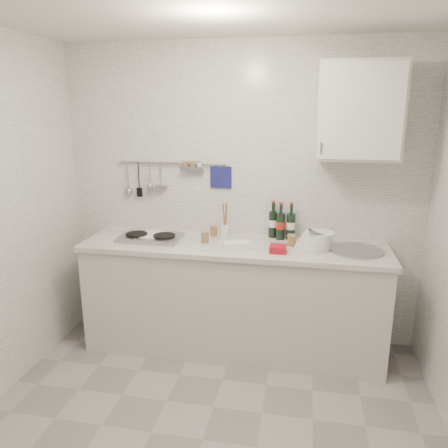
% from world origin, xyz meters
% --- Properties ---
extents(floor, '(3.00, 3.00, 0.00)m').
position_xyz_m(floor, '(0.00, 0.00, 0.00)').
color(floor, slate).
rests_on(floor, ground).
extents(back_wall, '(3.00, 0.02, 2.50)m').
position_xyz_m(back_wall, '(0.00, 1.40, 1.25)').
color(back_wall, silver).
rests_on(back_wall, floor).
extents(counter, '(2.44, 0.64, 0.96)m').
position_xyz_m(counter, '(0.01, 1.10, 0.43)').
color(counter, beige).
rests_on(counter, floor).
extents(wall_rail, '(0.98, 0.09, 0.34)m').
position_xyz_m(wall_rail, '(-0.60, 1.37, 1.43)').
color(wall_rail, '#93969B').
rests_on(wall_rail, back_wall).
extents(wall_cabinet, '(0.60, 0.38, 0.70)m').
position_xyz_m(wall_cabinet, '(0.90, 1.22, 1.95)').
color(wall_cabinet, beige).
rests_on(wall_cabinet, back_wall).
extents(plate_stack_hob, '(0.26, 0.26, 0.03)m').
position_xyz_m(plate_stack_hob, '(-0.71, 1.13, 0.94)').
color(plate_stack_hob, '#555EC2').
rests_on(plate_stack_hob, counter).
extents(plate_stack_sink, '(0.31, 0.29, 0.14)m').
position_xyz_m(plate_stack_sink, '(0.64, 1.12, 0.98)').
color(plate_stack_sink, white).
rests_on(plate_stack_sink, counter).
extents(wine_bottles, '(0.22, 0.12, 0.31)m').
position_xyz_m(wine_bottles, '(0.36, 1.32, 1.07)').
color(wine_bottles, black).
rests_on(wine_bottles, counter).
extents(butter_dish, '(0.23, 0.17, 0.06)m').
position_xyz_m(butter_dish, '(0.04, 0.97, 0.95)').
color(butter_dish, white).
rests_on(butter_dish, counter).
extents(strawberry_punnet, '(0.12, 0.12, 0.05)m').
position_xyz_m(strawberry_punnet, '(0.36, 0.97, 0.95)').
color(strawberry_punnet, red).
rests_on(strawberry_punnet, counter).
extents(utensil_crock, '(0.07, 0.07, 0.31)m').
position_xyz_m(utensil_crock, '(-0.10, 1.25, 0.99)').
color(utensil_crock, white).
rests_on(utensil_crock, counter).
extents(jar_a, '(0.06, 0.06, 0.10)m').
position_xyz_m(jar_a, '(-0.21, 1.29, 0.97)').
color(jar_a, olive).
rests_on(jar_a, counter).
extents(jar_b, '(0.07, 0.07, 0.07)m').
position_xyz_m(jar_b, '(0.43, 1.35, 0.96)').
color(jar_b, olive).
rests_on(jar_b, counter).
extents(jar_c, '(0.07, 0.07, 0.09)m').
position_xyz_m(jar_c, '(0.46, 1.15, 0.97)').
color(jar_c, olive).
rests_on(jar_c, counter).
extents(jar_d, '(0.06, 0.06, 0.10)m').
position_xyz_m(jar_d, '(-0.23, 1.09, 0.97)').
color(jar_d, olive).
rests_on(jar_d, counter).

